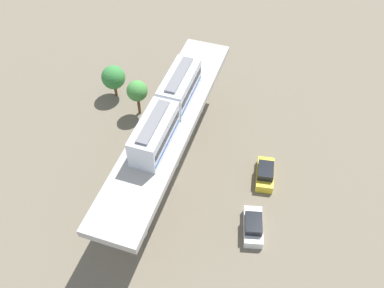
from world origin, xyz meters
name	(u,v)px	position (x,y,z in m)	size (l,w,h in m)	color
ground_plane	(170,164)	(0.00, 0.00, 0.00)	(120.00, 120.00, 0.00)	#706654
viaduct	(169,132)	(0.00, 0.00, 5.21)	(5.20, 28.00, 6.84)	#B7B2AA
train	(168,109)	(0.00, -0.14, 8.37)	(2.64, 13.55, 3.24)	silver
parked_car_white	(253,226)	(-10.59, 5.30, 0.74)	(2.77, 4.51, 1.76)	white
parked_car_yellow	(265,174)	(-10.38, -1.42, 0.74)	(2.45, 4.43, 1.76)	yellow
tree_near_viaduct	(137,91)	(6.47, -6.47, 3.59)	(2.52, 2.52, 4.90)	brown
tree_mid_lot	(113,77)	(10.67, -8.58, 2.94)	(2.99, 2.99, 4.45)	brown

